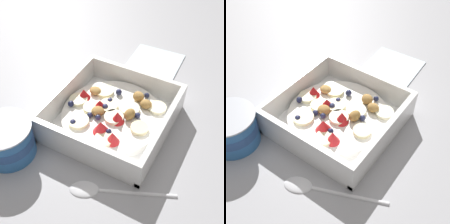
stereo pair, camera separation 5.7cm
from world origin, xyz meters
TOP-DOWN VIEW (x-y plane):
  - ground_plane at (0.00, 0.00)m, footprint 2.40×2.40m
  - fruit_bowl at (-0.01, 0.02)m, footprint 0.22×0.22m
  - spoon at (-0.15, -0.03)m, footprint 0.09×0.17m
  - yogurt_cup at (-0.16, 0.14)m, footprint 0.09×0.09m
  - folded_napkin at (0.21, 0.02)m, footprint 0.13×0.13m

SIDE VIEW (x-z plane):
  - ground_plane at x=0.00m, z-range 0.00..0.00m
  - folded_napkin at x=0.21m, z-range 0.00..0.01m
  - spoon at x=-0.15m, z-range 0.00..0.01m
  - fruit_bowl at x=-0.01m, z-range -0.01..0.05m
  - yogurt_cup at x=-0.16m, z-range 0.00..0.07m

